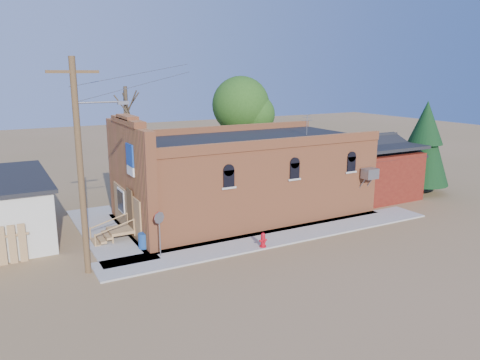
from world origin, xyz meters
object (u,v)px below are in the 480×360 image
utility_pole (81,163)px  stop_sign (159,222)px  brick_bar (241,176)px  trash_barrel (143,241)px  fire_hydrant (263,240)px

utility_pole → stop_sign: bearing=1.7°
brick_bar → trash_barrel: brick_bar is taller
stop_sign → trash_barrel: 1.90m
stop_sign → trash_barrel: size_ratio=2.87×
fire_hydrant → trash_barrel: trash_barrel is taller
fire_hydrant → brick_bar: bearing=79.2°
fire_hydrant → stop_sign: 5.10m
brick_bar → utility_pole: utility_pole is taller
utility_pole → stop_sign: (3.23, 0.09, -3.04)m
brick_bar → trash_barrel: 7.74m
brick_bar → utility_pole: size_ratio=1.82×
utility_pole → stop_sign: size_ratio=4.19×
stop_sign → brick_bar: bearing=32.1°
utility_pole → trash_barrel: 5.37m
utility_pole → trash_barrel: size_ratio=12.00×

